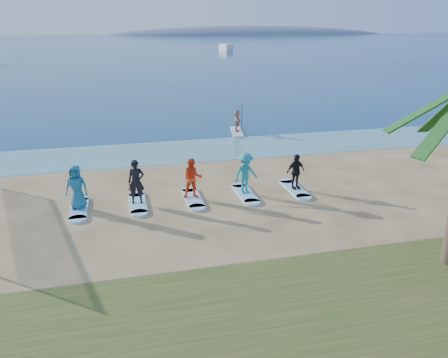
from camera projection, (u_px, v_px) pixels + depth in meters
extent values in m
plane|color=tan|center=(208.00, 225.00, 16.75)|extent=(600.00, 600.00, 0.00)
plane|color=teal|center=(172.00, 152.00, 26.35)|extent=(600.00, 600.00, 0.00)
plane|color=navy|center=(120.00, 44.00, 163.03)|extent=(600.00, 600.00, 0.00)
ellipsoid|color=slate|center=(251.00, 34.00, 312.52)|extent=(220.00, 56.00, 18.00)
cube|color=silver|center=(237.00, 132.00, 30.92)|extent=(1.23, 3.08, 0.12)
imported|color=tan|center=(237.00, 121.00, 30.65)|extent=(0.69, 1.45, 1.51)
cube|color=silver|center=(226.00, 50.00, 125.49)|extent=(3.06, 5.59, 1.80)
cube|color=#A4E5FF|center=(79.00, 209.00, 18.13)|extent=(0.70, 2.20, 0.09)
imported|color=#1C6989|center=(76.00, 187.00, 17.80)|extent=(1.01, 0.77, 1.85)
cube|color=#A4E5FF|center=(138.00, 203.00, 18.67)|extent=(0.70, 2.20, 0.09)
imported|color=black|center=(136.00, 182.00, 18.34)|extent=(0.73, 0.52, 1.89)
cube|color=#A4E5FF|center=(193.00, 198.00, 19.21)|extent=(0.70, 2.20, 0.09)
imported|color=#EC3E18|center=(192.00, 178.00, 18.90)|extent=(0.92, 0.74, 1.78)
cube|color=#A4E5FF|center=(245.00, 194.00, 19.76)|extent=(0.70, 2.20, 0.09)
imported|color=teal|center=(246.00, 173.00, 19.43)|extent=(1.36, 1.06, 1.86)
cube|color=#A4E5FF|center=(295.00, 189.00, 20.30)|extent=(0.70, 2.20, 0.09)
imported|color=black|center=(296.00, 171.00, 20.01)|extent=(1.03, 0.62, 1.64)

